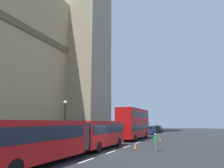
% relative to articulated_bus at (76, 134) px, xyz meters
% --- Properties ---
extents(ground_plane, '(160.00, 160.00, 0.00)m').
position_rel_articulated_bus_xyz_m(ground_plane, '(2.32, -1.99, -1.75)').
color(ground_plane, '#262628').
extents(lane_centre_marking, '(25.20, 0.16, 0.01)m').
position_rel_articulated_bus_xyz_m(lane_centre_marking, '(0.82, -1.99, -1.74)').
color(lane_centre_marking, silver).
rests_on(lane_centre_marking, ground_plane).
extents(articulated_bus, '(17.62, 2.54, 2.90)m').
position_rel_articulated_bus_xyz_m(articulated_bus, '(0.00, 0.00, 0.00)').
color(articulated_bus, red).
rests_on(articulated_bus, ground_plane).
extents(double_decker_bus, '(10.84, 2.54, 4.90)m').
position_rel_articulated_bus_xyz_m(double_decker_bus, '(17.26, 0.00, 0.96)').
color(double_decker_bus, '#B20F0F').
rests_on(double_decker_bus, ground_plane).
extents(sedan_lead, '(4.40, 1.86, 1.85)m').
position_rel_articulated_bus_xyz_m(sedan_lead, '(30.90, 0.26, -0.83)').
color(sedan_lead, navy).
rests_on(sedan_lead, ground_plane).
extents(sedan_trailing, '(4.40, 1.86, 1.85)m').
position_rel_articulated_bus_xyz_m(sedan_trailing, '(38.87, 0.09, -0.83)').
color(sedan_trailing, black).
rests_on(sedan_trailing, ground_plane).
extents(traffic_cone_west, '(0.36, 0.36, 0.58)m').
position_rel_articulated_bus_xyz_m(traffic_cone_west, '(5.95, -3.52, -1.46)').
color(traffic_cone_west, black).
rests_on(traffic_cone_west, ground_plane).
extents(traffic_cone_middle, '(0.36, 0.36, 0.58)m').
position_rel_articulated_bus_xyz_m(traffic_cone_middle, '(15.38, -4.49, -1.46)').
color(traffic_cone_middle, black).
rests_on(traffic_cone_middle, ground_plane).
extents(street_lamp, '(0.44, 0.44, 5.27)m').
position_rel_articulated_bus_xyz_m(street_lamp, '(4.52, 4.51, 1.31)').
color(street_lamp, black).
rests_on(street_lamp, ground_plane).
extents(pedestrian_near_cones, '(0.35, 0.45, 1.69)m').
position_rel_articulated_bus_xyz_m(pedestrian_near_cones, '(5.11, -5.84, -0.83)').
color(pedestrian_near_cones, '#726651').
rests_on(pedestrian_near_cones, ground_plane).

